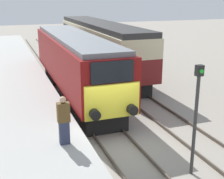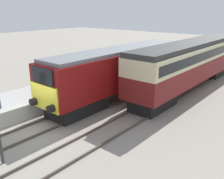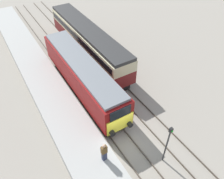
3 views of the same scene
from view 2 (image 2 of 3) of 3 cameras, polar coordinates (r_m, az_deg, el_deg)
ground_plane at (r=15.25m, az=-16.46°, el=-8.57°), size 120.00×120.00×0.00m
platform_left at (r=22.23m, az=-4.25°, el=1.86°), size 3.50×50.00×0.96m
rails_near_track at (r=18.14m, az=-3.34°, el=-3.25°), size 1.51×60.00×0.14m
rails_far_track at (r=16.16m, az=5.53°, el=-6.05°), size 1.50×60.00×0.14m
locomotive at (r=19.33m, az=1.63°, el=4.50°), size 2.70×14.25×3.81m
passenger_carriage at (r=22.28m, az=17.64°, el=6.30°), size 2.75×16.32×4.06m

